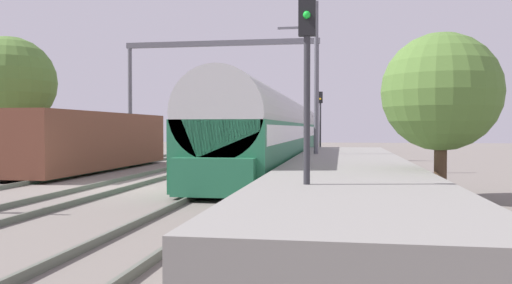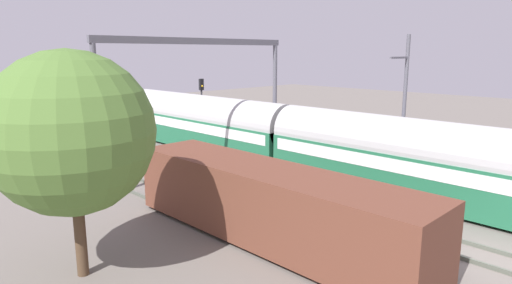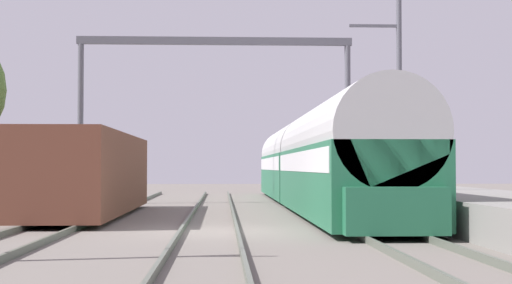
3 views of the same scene
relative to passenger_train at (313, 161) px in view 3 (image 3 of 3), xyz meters
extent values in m
plane|color=slate|center=(-4.30, -13.20, -1.97)|extent=(120.00, 120.00, 0.00)
cube|color=#575D51|center=(-9.31, -13.20, -1.89)|extent=(0.08, 60.00, 0.16)
cube|color=#575D51|center=(-7.88, -13.20, -1.89)|extent=(0.08, 60.00, 0.16)
cube|color=#575D51|center=(-5.02, -13.20, -1.89)|extent=(0.08, 60.00, 0.16)
cube|color=#575D51|center=(-3.58, -13.20, -1.89)|extent=(0.08, 60.00, 0.16)
cube|color=#575D51|center=(-0.72, -13.20, -1.89)|extent=(0.08, 60.00, 0.16)
cube|color=#575D51|center=(0.72, -13.20, -1.89)|extent=(0.08, 60.00, 0.16)
cube|color=gray|center=(3.82, -11.20, -1.52)|extent=(4.40, 28.00, 0.90)
cube|color=#236B47|center=(0.00, -8.13, -0.71)|extent=(2.90, 16.00, 2.20)
cube|color=white|center=(0.00, -8.13, -0.08)|extent=(2.93, 15.36, 0.64)
cylinder|color=#BABABA|center=(0.00, -8.13, 0.59)|extent=(2.84, 16.00, 2.84)
cube|color=#236B47|center=(0.00, 8.22, -0.71)|extent=(2.90, 16.00, 2.20)
cube|color=white|center=(0.00, 8.22, -0.08)|extent=(2.93, 15.36, 0.64)
cylinder|color=#BABABA|center=(0.00, 8.22, 0.59)|extent=(2.84, 16.00, 2.84)
cube|color=#236B47|center=(0.00, -16.38, -1.26)|extent=(2.40, 0.50, 1.10)
cube|color=brown|center=(-8.60, -6.52, -0.46)|extent=(2.80, 13.00, 2.70)
cube|color=black|center=(-8.60, -6.52, -1.76)|extent=(2.52, 11.96, 0.10)
cylinder|color=#282828|center=(1.30, 3.00, -1.55)|extent=(0.25, 0.25, 0.85)
cube|color=#232833|center=(1.30, 3.00, -0.80)|extent=(0.42, 0.47, 0.64)
sphere|color=tan|center=(1.30, 3.00, -0.36)|extent=(0.24, 0.24, 0.24)
cylinder|color=#2D2D33|center=(1.92, 10.86, 0.07)|extent=(0.14, 0.14, 4.08)
cube|color=black|center=(1.92, 10.86, 2.56)|extent=(0.36, 0.20, 0.90)
sphere|color=yellow|center=(1.92, 10.74, 2.43)|extent=(0.16, 0.16, 0.16)
cylinder|color=#595962|center=(-10.60, 2.96, 1.78)|extent=(0.28, 0.28, 7.50)
cylinder|color=#595962|center=(2.00, 2.96, 1.78)|extent=(0.28, 0.28, 7.50)
cube|color=#595962|center=(-4.30, 2.96, 5.71)|extent=(13.00, 0.24, 0.36)
cylinder|color=#595962|center=(2.40, -6.17, 2.03)|extent=(0.20, 0.20, 8.00)
cube|color=#595962|center=(1.50, -6.17, 4.83)|extent=(1.80, 0.10, 0.10)
camera|label=1|loc=(3.59, -30.76, 0.13)|focal=36.80mm
camera|label=2|loc=(-20.16, -17.37, 5.13)|focal=31.13mm
camera|label=3|loc=(-3.97, -34.20, -0.26)|focal=55.39mm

